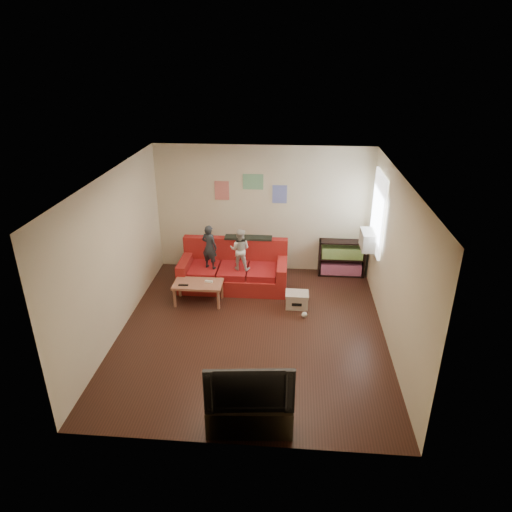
# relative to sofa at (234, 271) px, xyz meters

# --- Properties ---
(room_shell) EXTENTS (4.52, 5.02, 2.72)m
(room_shell) POSITION_rel_sofa_xyz_m (0.52, -1.66, 1.03)
(room_shell) COLOR #381C14
(room_shell) RESTS_ON ground
(sofa) EXTENTS (2.14, 0.99, 0.94)m
(sofa) POSITION_rel_sofa_xyz_m (0.00, 0.00, 0.00)
(sofa) COLOR #A21E1B
(sofa) RESTS_ON ground
(child_a) EXTENTS (0.38, 0.32, 0.90)m
(child_a) POSITION_rel_sofa_xyz_m (-0.45, -0.17, 0.58)
(child_a) COLOR #23282D
(child_a) RESTS_ON sofa
(child_b) EXTENTS (0.44, 0.36, 0.83)m
(child_b) POSITION_rel_sofa_xyz_m (0.15, -0.17, 0.55)
(child_b) COLOR beige
(child_b) RESTS_ON sofa
(coffee_table) EXTENTS (0.92, 0.51, 0.41)m
(coffee_table) POSITION_rel_sofa_xyz_m (-0.59, -0.78, 0.04)
(coffee_table) COLOR #A96A4F
(coffee_table) RESTS_ON ground
(remote) EXTENTS (0.19, 0.05, 0.02)m
(remote) POSITION_rel_sofa_xyz_m (-0.84, -0.90, 0.11)
(remote) COLOR black
(remote) RESTS_ON coffee_table
(game_controller) EXTENTS (0.15, 0.06, 0.03)m
(game_controller) POSITION_rel_sofa_xyz_m (-0.39, -0.73, 0.11)
(game_controller) COLOR white
(game_controller) RESTS_ON coffee_table
(bookshelf) EXTENTS (0.97, 0.29, 0.78)m
(bookshelf) POSITION_rel_sofa_xyz_m (2.22, 0.64, 0.03)
(bookshelf) COLOR black
(bookshelf) RESTS_ON ground
(window) EXTENTS (0.04, 1.08, 1.48)m
(window) POSITION_rel_sofa_xyz_m (2.74, -0.01, 1.32)
(window) COLOR white
(window) RESTS_ON room_shell
(ac_unit) EXTENTS (0.28, 0.55, 0.35)m
(ac_unit) POSITION_rel_sofa_xyz_m (2.62, -0.01, 0.76)
(ac_unit) COLOR #B7B2A3
(ac_unit) RESTS_ON window
(artwork_left) EXTENTS (0.30, 0.01, 0.40)m
(artwork_left) POSITION_rel_sofa_xyz_m (-0.33, 0.83, 1.43)
(artwork_left) COLOR #D87266
(artwork_left) RESTS_ON room_shell
(artwork_center) EXTENTS (0.42, 0.01, 0.32)m
(artwork_center) POSITION_rel_sofa_xyz_m (0.32, 0.83, 1.63)
(artwork_center) COLOR #72B27F
(artwork_center) RESTS_ON room_shell
(artwork_right) EXTENTS (0.30, 0.01, 0.38)m
(artwork_right) POSITION_rel_sofa_xyz_m (0.87, 0.83, 1.38)
(artwork_right) COLOR #727FCC
(artwork_right) RESTS_ON room_shell
(file_box) EXTENTS (0.43, 0.33, 0.29)m
(file_box) POSITION_rel_sofa_xyz_m (1.28, -0.79, -0.17)
(file_box) COLOR beige
(file_box) RESTS_ON ground
(tv_stand) EXTENTS (1.10, 0.43, 0.40)m
(tv_stand) POSITION_rel_sofa_xyz_m (0.69, -3.91, -0.11)
(tv_stand) COLOR #2D2416
(tv_stand) RESTS_ON ground
(television) EXTENTS (1.10, 0.25, 0.63)m
(television) POSITION_rel_sofa_xyz_m (0.69, -3.91, 0.40)
(television) COLOR black
(television) RESTS_ON tv_stand
(tissue) EXTENTS (0.12, 0.12, 0.10)m
(tissue) POSITION_rel_sofa_xyz_m (1.42, -1.15, -0.27)
(tissue) COLOR silver
(tissue) RESTS_ON ground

